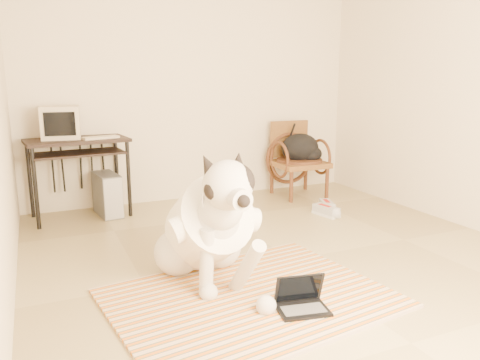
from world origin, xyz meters
TOP-DOWN VIEW (x-y plane):
  - floor at (0.00, 0.00)m, footprint 4.50×4.50m
  - wall_back at (0.00, 2.25)m, footprint 4.50×0.00m
  - rug at (-0.59, -0.49)m, footprint 1.92×1.57m
  - dog at (-0.73, -0.11)m, footprint 0.67×1.40m
  - laptop at (-0.37, -0.77)m, footprint 0.35×0.28m
  - computer_desk at (-1.40, 1.93)m, footprint 1.04×0.64m
  - crt_monitor at (-1.53, 2.01)m, footprint 0.40×0.39m
  - desk_keyboard at (-1.17, 1.85)m, footprint 0.38×0.21m
  - pc_tower at (-1.13, 1.89)m, footprint 0.26×0.50m
  - rattan_chair at (1.15, 1.84)m, footprint 0.60×0.58m
  - backpack at (1.19, 1.81)m, footprint 0.49×0.39m
  - sneaker_left at (0.97, 0.93)m, footprint 0.18×0.32m
  - sneaker_right at (1.09, 1.10)m, footprint 0.20×0.31m

SIDE VIEW (x-z plane):
  - floor at x=0.00m, z-range 0.00..0.00m
  - rug at x=-0.59m, z-range 0.00..0.02m
  - sneaker_right at x=1.09m, z-range -0.01..0.10m
  - sneaker_left at x=0.97m, z-range -0.01..0.10m
  - laptop at x=-0.37m, z-range -0.03..0.18m
  - pc_tower at x=-1.13m, z-range 0.00..0.45m
  - dog at x=-0.73m, z-range -0.11..0.91m
  - rattan_chair at x=1.15m, z-range 0.00..0.90m
  - backpack at x=1.19m, z-range 0.40..0.75m
  - computer_desk at x=-1.40m, z-range 0.30..1.12m
  - desk_keyboard at x=-1.17m, z-range 0.82..0.85m
  - crt_monitor at x=-1.53m, z-range 0.82..1.15m
  - wall_back at x=0.00m, z-range -0.90..3.60m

